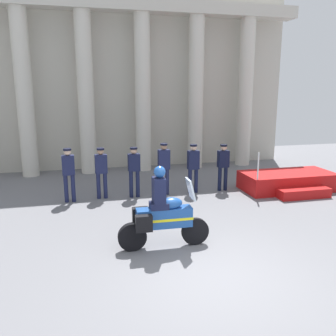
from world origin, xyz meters
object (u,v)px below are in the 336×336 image
at_px(officer_in_row_2, 134,168).
at_px(officer_in_row_4, 193,165).
at_px(reviewing_stand, 288,182).
at_px(officer_in_row_3, 164,165).
at_px(officer_in_row_0, 69,171).
at_px(officer_in_row_5, 223,164).
at_px(motorcycle_with_rider, 161,214).
at_px(officer_in_row_1, 101,169).

relative_size(officer_in_row_2, officer_in_row_4, 0.99).
xyz_separation_m(reviewing_stand, officer_in_row_3, (-4.41, 0.51, 0.74)).
bearing_deg(officer_in_row_0, officer_in_row_5, 176.98).
relative_size(reviewing_stand, motorcycle_with_rider, 1.54).
relative_size(reviewing_stand, officer_in_row_1, 1.92).
xyz_separation_m(officer_in_row_1, officer_in_row_5, (4.19, -0.06, -0.02)).
height_order(reviewing_stand, officer_in_row_3, officer_in_row_3).
xyz_separation_m(officer_in_row_3, officer_in_row_4, (1.02, -0.01, -0.04)).
bearing_deg(reviewing_stand, motorcycle_with_rider, -147.04).
distance_m(reviewing_stand, officer_in_row_0, 7.54).
height_order(officer_in_row_1, officer_in_row_4, officer_in_row_4).
relative_size(reviewing_stand, officer_in_row_2, 1.93).
relative_size(officer_in_row_0, officer_in_row_1, 1.03).
relative_size(officer_in_row_0, officer_in_row_2, 1.03).
height_order(officer_in_row_3, officer_in_row_5, officer_in_row_3).
distance_m(officer_in_row_3, officer_in_row_5, 2.12).
bearing_deg(officer_in_row_5, officer_in_row_4, -2.91).
bearing_deg(officer_in_row_0, officer_in_row_2, 177.01).
relative_size(officer_in_row_0, motorcycle_with_rider, 0.82).
height_order(officer_in_row_0, officer_in_row_3, officer_in_row_3).
relative_size(officer_in_row_0, officer_in_row_3, 0.98).
distance_m(officer_in_row_2, officer_in_row_5, 3.13).
relative_size(officer_in_row_2, officer_in_row_5, 1.02).
relative_size(officer_in_row_0, officer_in_row_4, 1.02).
bearing_deg(officer_in_row_5, officer_in_row_2, -3.04).
distance_m(officer_in_row_1, officer_in_row_3, 2.07).
bearing_deg(officer_in_row_1, motorcycle_with_rider, 101.02).
bearing_deg(officer_in_row_2, officer_in_row_4, 176.89).
bearing_deg(motorcycle_with_rider, reviewing_stand, 34.02).
relative_size(officer_in_row_1, officer_in_row_4, 0.99).
xyz_separation_m(officer_in_row_0, officer_in_row_4, (4.11, 0.06, -0.02)).
bearing_deg(officer_in_row_5, reviewing_stand, 163.42).
height_order(officer_in_row_0, officer_in_row_2, officer_in_row_0).
relative_size(officer_in_row_1, officer_in_row_5, 1.02).
xyz_separation_m(officer_in_row_3, officer_in_row_5, (2.12, 0.01, -0.07)).
bearing_deg(officer_in_row_2, officer_in_row_0, -2.99).
xyz_separation_m(officer_in_row_4, officer_in_row_5, (1.10, 0.02, -0.02)).
xyz_separation_m(officer_in_row_0, officer_in_row_2, (2.07, 0.03, -0.03)).
bearing_deg(reviewing_stand, officer_in_row_0, 176.65).
height_order(officer_in_row_2, officer_in_row_5, officer_in_row_2).
distance_m(officer_in_row_3, motorcycle_with_rider, 4.13).
distance_m(officer_in_row_1, officer_in_row_5, 4.19).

